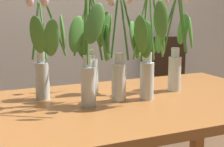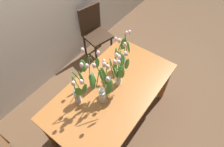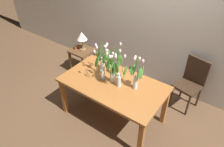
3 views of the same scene
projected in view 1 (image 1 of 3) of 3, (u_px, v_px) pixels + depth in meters
dining_table at (125, 119)px, 1.64m from camera, size 1.60×0.90×0.74m
tulip_vase_0 at (122, 58)px, 1.59m from camera, size 0.23×0.17×0.55m
tulip_vase_1 at (91, 54)px, 1.50m from camera, size 0.19×0.25×0.57m
tulip_vase_2 at (91, 55)px, 1.73m from camera, size 0.25×0.25×0.54m
tulip_vase_3 at (45, 58)px, 1.60m from camera, size 0.21×0.20×0.54m
tulip_vase_4 at (174, 49)px, 1.80m from camera, size 0.25×0.16×0.58m
tulip_vase_5 at (149, 52)px, 1.59m from camera, size 0.25×0.19×0.58m
dining_chair at (166, 84)px, 2.96m from camera, size 0.48×0.48×0.93m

